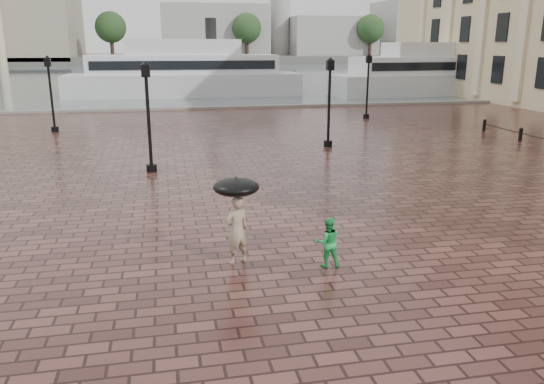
{
  "coord_description": "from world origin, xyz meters",
  "views": [
    {
      "loc": [
        -5.34,
        -12.36,
        5.17
      ],
      "look_at": [
        -2.66,
        0.88,
        1.4
      ],
      "focal_mm": 35.0,
      "sensor_mm": 36.0,
      "label": 1
    }
  ],
  "objects_px": {
    "child_pedestrian": "(328,242)",
    "ferry_far": "(434,73)",
    "adult_pedestrian": "(237,230)",
    "ferry_near": "(185,73)",
    "street_lamps": "(233,97)"
  },
  "relations": [
    {
      "from": "street_lamps",
      "to": "ferry_near",
      "type": "bearing_deg",
      "value": 93.53
    },
    {
      "from": "adult_pedestrian",
      "to": "ferry_near",
      "type": "height_order",
      "value": "ferry_near"
    },
    {
      "from": "adult_pedestrian",
      "to": "ferry_far",
      "type": "relative_size",
      "value": 0.07
    },
    {
      "from": "child_pedestrian",
      "to": "ferry_far",
      "type": "xyz_separation_m",
      "value": [
        24.62,
        41.52,
        1.59
      ]
    },
    {
      "from": "ferry_near",
      "to": "adult_pedestrian",
      "type": "bearing_deg",
      "value": -89.36
    },
    {
      "from": "street_lamps",
      "to": "ferry_near",
      "type": "xyz_separation_m",
      "value": [
        -1.62,
        26.31,
        0.0
      ]
    },
    {
      "from": "street_lamps",
      "to": "adult_pedestrian",
      "type": "distance_m",
      "value": 18.07
    },
    {
      "from": "child_pedestrian",
      "to": "adult_pedestrian",
      "type": "bearing_deg",
      "value": -13.34
    },
    {
      "from": "child_pedestrian",
      "to": "ferry_far",
      "type": "height_order",
      "value": "ferry_far"
    },
    {
      "from": "adult_pedestrian",
      "to": "street_lamps",
      "type": "bearing_deg",
      "value": -118.91
    },
    {
      "from": "child_pedestrian",
      "to": "ferry_near",
      "type": "bearing_deg",
      "value": -84.85
    },
    {
      "from": "adult_pedestrian",
      "to": "ferry_far",
      "type": "bearing_deg",
      "value": -144.81
    },
    {
      "from": "ferry_far",
      "to": "street_lamps",
      "type": "bearing_deg",
      "value": -141.59
    },
    {
      "from": "ferry_near",
      "to": "street_lamps",
      "type": "bearing_deg",
      "value": -84.98
    },
    {
      "from": "street_lamps",
      "to": "ferry_near",
      "type": "distance_m",
      "value": 26.36
    }
  ]
}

